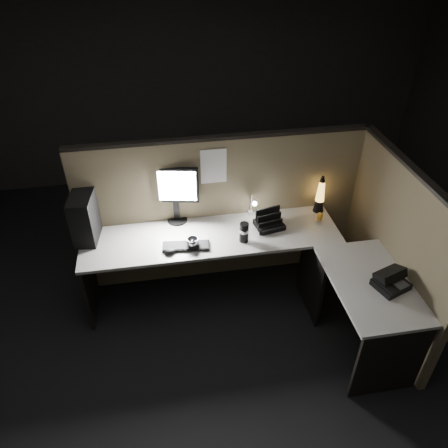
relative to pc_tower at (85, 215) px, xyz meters
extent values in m
plane|color=black|center=(1.22, -0.79, -0.95)|extent=(6.00, 6.00, 0.00)
plane|color=silver|center=(1.22, -0.79, 1.75)|extent=(6.00, 6.00, 0.00)
plane|color=#282623|center=(1.22, 2.21, 0.40)|extent=(6.00, 0.00, 6.00)
cube|color=brown|center=(1.22, 0.14, -0.20)|extent=(2.66, 0.06, 1.50)
cube|color=brown|center=(2.55, -0.69, -0.20)|extent=(0.06, 1.66, 1.50)
cube|color=#ACAAA3|center=(1.07, -0.19, -0.23)|extent=(2.30, 0.60, 0.03)
cube|color=#ACAAA3|center=(2.22, -0.99, -0.23)|extent=(0.60, 1.00, 0.03)
cube|color=black|center=(-0.06, -0.19, -0.60)|extent=(0.03, 0.55, 0.70)
cube|color=black|center=(2.22, -1.47, -0.60)|extent=(0.55, 0.03, 0.70)
cube|color=black|center=(1.94, -0.49, -0.60)|extent=(0.03, 0.55, 0.70)
cube|color=black|center=(0.00, 0.00, 0.00)|extent=(0.23, 0.43, 0.43)
cylinder|color=black|center=(0.79, 0.09, -0.21)|extent=(0.18, 0.18, 0.02)
cube|color=black|center=(0.79, 0.11, -0.10)|extent=(0.06, 0.05, 0.20)
cube|color=black|center=(0.79, 0.10, 0.16)|extent=(0.43, 0.11, 0.35)
cube|color=white|center=(0.79, 0.08, 0.16)|extent=(0.37, 0.07, 0.29)
cube|color=black|center=(0.83, -0.32, -0.21)|extent=(0.42, 0.18, 0.02)
ellipsoid|color=black|center=(0.69, -0.37, -0.20)|extent=(0.11, 0.09, 0.04)
cube|color=silver|center=(1.49, 0.08, -0.20)|extent=(0.04, 0.05, 0.03)
cylinder|color=silver|center=(1.49, 0.08, -0.10)|extent=(0.01, 0.01, 0.18)
cylinder|color=silver|center=(1.49, 0.02, -0.01)|extent=(0.01, 0.12, 0.01)
sphere|color=white|center=(1.49, -0.05, -0.01)|extent=(0.04, 0.04, 0.04)
cube|color=black|center=(1.61, -0.15, -0.19)|extent=(0.27, 0.25, 0.05)
cube|color=black|center=(1.61, -0.18, -0.15)|extent=(0.24, 0.06, 0.09)
cube|color=black|center=(1.61, -0.08, -0.12)|extent=(0.24, 0.06, 0.16)
cone|color=black|center=(2.14, 0.02, -0.16)|extent=(0.10, 0.10, 0.12)
cone|color=#FDB642|center=(2.14, 0.02, 0.01)|extent=(0.08, 0.08, 0.20)
sphere|color=brown|center=(2.14, 0.02, -0.06)|extent=(0.04, 0.04, 0.04)
sphere|color=brown|center=(2.14, 0.02, 0.01)|extent=(0.03, 0.03, 0.03)
cone|color=black|center=(2.14, 0.02, 0.13)|extent=(0.05, 0.05, 0.06)
cylinder|color=black|center=(1.34, -0.31, -0.12)|extent=(0.08, 0.08, 0.19)
imported|color=#B1B1B8|center=(0.89, -0.32, -0.17)|extent=(0.12, 0.12, 0.09)
sphere|color=#FFA928|center=(2.10, -0.13, -0.16)|extent=(0.06, 0.06, 0.06)
cube|color=white|center=(1.14, 0.10, 0.32)|extent=(0.23, 0.00, 0.33)
cube|color=black|center=(2.34, -1.06, -0.19)|extent=(0.30, 0.28, 0.05)
cube|color=black|center=(2.34, -1.02, -0.13)|extent=(0.27, 0.21, 0.11)
cube|color=black|center=(2.26, -1.12, -0.16)|extent=(0.11, 0.18, 0.04)
cube|color=#3F3F42|center=(2.39, -1.10, -0.16)|extent=(0.13, 0.13, 0.00)
camera|label=1|loc=(0.66, -3.24, 2.17)|focal=35.00mm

